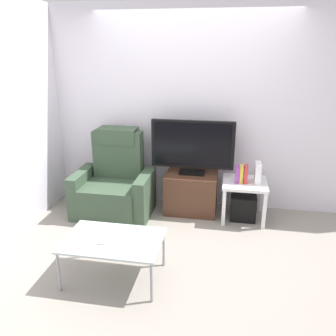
# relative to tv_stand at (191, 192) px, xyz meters

# --- Properties ---
(ground_plane) EXTENTS (6.40, 6.40, 0.00)m
(ground_plane) POSITION_rel_tv_stand_xyz_m (-0.04, -0.83, -0.26)
(ground_plane) COLOR gray
(wall_back) EXTENTS (6.40, 0.06, 2.60)m
(wall_back) POSITION_rel_tv_stand_xyz_m (-0.04, 0.30, 1.04)
(wall_back) COLOR silver
(wall_back) RESTS_ON ground
(wall_side) EXTENTS (0.06, 4.48, 2.60)m
(wall_side) POSITION_rel_tv_stand_xyz_m (-1.92, -0.83, 1.04)
(wall_side) COLOR silver
(wall_side) RESTS_ON ground
(tv_stand) EXTENTS (0.66, 0.48, 0.52)m
(tv_stand) POSITION_rel_tv_stand_xyz_m (0.00, 0.00, 0.00)
(tv_stand) COLOR #4C2D1E
(tv_stand) RESTS_ON ground
(television) EXTENTS (1.05, 0.20, 0.69)m
(television) POSITION_rel_tv_stand_xyz_m (0.00, 0.02, 0.63)
(television) COLOR black
(television) RESTS_ON tv_stand
(recliner_armchair) EXTENTS (0.98, 0.78, 1.08)m
(recliner_armchair) POSITION_rel_tv_stand_xyz_m (-0.98, -0.19, 0.11)
(recliner_armchair) COLOR #384C38
(recliner_armchair) RESTS_ON ground
(side_table) EXTENTS (0.54, 0.54, 0.49)m
(side_table) POSITION_rel_tv_stand_xyz_m (0.67, -0.08, 0.15)
(side_table) COLOR white
(side_table) RESTS_ON ground
(subwoofer_box) EXTENTS (0.32, 0.32, 0.32)m
(subwoofer_box) POSITION_rel_tv_stand_xyz_m (0.67, -0.08, -0.11)
(subwoofer_box) COLOR black
(subwoofer_box) RESTS_ON ground
(book_leftmost) EXTENTS (0.05, 0.14, 0.21)m
(book_leftmost) POSITION_rel_tv_stand_xyz_m (0.57, -0.10, 0.33)
(book_leftmost) COLOR purple
(book_leftmost) RESTS_ON side_table
(book_middle) EXTENTS (0.04, 0.13, 0.21)m
(book_middle) POSITION_rel_tv_stand_xyz_m (0.62, -0.10, 0.34)
(book_middle) COLOR gold
(book_middle) RESTS_ON side_table
(book_rightmost) EXTENTS (0.04, 0.14, 0.22)m
(book_rightmost) POSITION_rel_tv_stand_xyz_m (0.67, -0.10, 0.34)
(book_rightmost) COLOR red
(book_rightmost) RESTS_ON side_table
(game_console) EXTENTS (0.07, 0.20, 0.25)m
(game_console) POSITION_rel_tv_stand_xyz_m (0.82, -0.07, 0.36)
(game_console) COLOR white
(game_console) RESTS_ON side_table
(coffee_table) EXTENTS (0.90, 0.60, 0.41)m
(coffee_table) POSITION_rel_tv_stand_xyz_m (-0.54, -1.55, 0.12)
(coffee_table) COLOR #B2C6C1
(coffee_table) RESTS_ON ground
(cell_phone) EXTENTS (0.08, 0.15, 0.01)m
(cell_phone) POSITION_rel_tv_stand_xyz_m (-0.62, -1.59, 0.15)
(cell_phone) COLOR #B7B7BC
(cell_phone) RESTS_ON coffee_table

